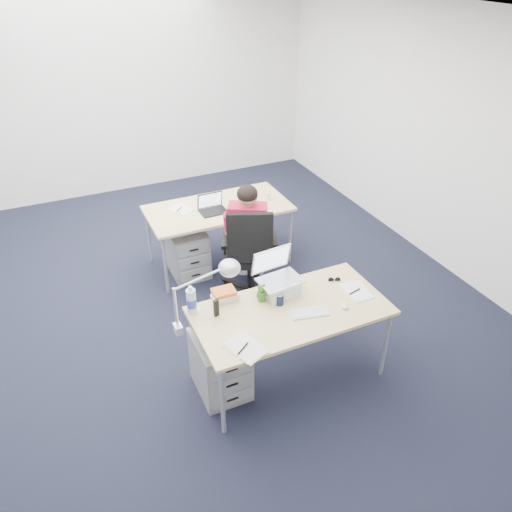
{
  "coord_description": "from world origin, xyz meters",
  "views": [
    {
      "loc": [
        -1.08,
        -3.82,
        3.29
      ],
      "look_at": [
        0.51,
        -0.34,
        0.85
      ],
      "focal_mm": 35.0,
      "sensor_mm": 36.0,
      "label": 1
    }
  ],
  "objects_px": {
    "desk_near": "(291,314)",
    "drawer_pedestal_far": "(188,252)",
    "silver_laptop": "(280,276)",
    "desk_lamp": "(197,297)",
    "headphones": "(277,292)",
    "office_chair": "(250,271)",
    "computer_mouse": "(344,306)",
    "bear_figurine": "(261,293)",
    "dark_laptop": "(213,204)",
    "desk_far": "(218,211)",
    "sunglasses": "(334,280)",
    "cordless_phone": "(216,308)",
    "drawer_pedestal_near": "(220,364)",
    "seated_person": "(249,235)",
    "far_cup": "(268,196)",
    "water_bottle": "(191,300)",
    "book_stack": "(225,295)",
    "can_koozie": "(280,299)",
    "wireless_keyboard": "(310,313)"
  },
  "relations": [
    {
      "from": "desk_near",
      "to": "drawer_pedestal_far",
      "type": "distance_m",
      "value": 1.97
    },
    {
      "from": "silver_laptop",
      "to": "desk_lamp",
      "type": "bearing_deg",
      "value": -177.41
    },
    {
      "from": "drawer_pedestal_far",
      "to": "headphones",
      "type": "xyz_separation_m",
      "value": [
        0.3,
        -1.67,
        0.47
      ]
    },
    {
      "from": "office_chair",
      "to": "computer_mouse",
      "type": "height_order",
      "value": "office_chair"
    },
    {
      "from": "computer_mouse",
      "to": "bear_figurine",
      "type": "xyz_separation_m",
      "value": [
        -0.58,
        0.37,
        0.07
      ]
    },
    {
      "from": "silver_laptop",
      "to": "dark_laptop",
      "type": "height_order",
      "value": "silver_laptop"
    },
    {
      "from": "office_chair",
      "to": "silver_laptop",
      "type": "height_order",
      "value": "silver_laptop"
    },
    {
      "from": "desk_near",
      "to": "computer_mouse",
      "type": "bearing_deg",
      "value": -21.73
    },
    {
      "from": "desk_far",
      "to": "sunglasses",
      "type": "height_order",
      "value": "sunglasses"
    },
    {
      "from": "cordless_phone",
      "to": "sunglasses",
      "type": "height_order",
      "value": "cordless_phone"
    },
    {
      "from": "drawer_pedestal_near",
      "to": "seated_person",
      "type": "bearing_deg",
      "value": 56.93
    },
    {
      "from": "desk_far",
      "to": "far_cup",
      "type": "relative_size",
      "value": 18.69
    },
    {
      "from": "office_chair",
      "to": "silver_laptop",
      "type": "xyz_separation_m",
      "value": [
        -0.15,
        -0.99,
        0.61
      ]
    },
    {
      "from": "water_bottle",
      "to": "cordless_phone",
      "type": "xyz_separation_m",
      "value": [
        0.17,
        -0.12,
        -0.05
      ]
    },
    {
      "from": "desk_far",
      "to": "book_stack",
      "type": "bearing_deg",
      "value": -109.04
    },
    {
      "from": "desk_far",
      "to": "silver_laptop",
      "type": "xyz_separation_m",
      "value": [
        -0.11,
        -1.75,
        0.24
      ]
    },
    {
      "from": "dark_laptop",
      "to": "water_bottle",
      "type": "bearing_deg",
      "value": -116.58
    },
    {
      "from": "desk_near",
      "to": "can_koozie",
      "type": "height_order",
      "value": "can_koozie"
    },
    {
      "from": "drawer_pedestal_far",
      "to": "bear_figurine",
      "type": "relative_size",
      "value": 3.33
    },
    {
      "from": "sunglasses",
      "to": "dark_laptop",
      "type": "height_order",
      "value": "dark_laptop"
    },
    {
      "from": "desk_near",
      "to": "desk_far",
      "type": "relative_size",
      "value": 1.0
    },
    {
      "from": "drawer_pedestal_near",
      "to": "cordless_phone",
      "type": "bearing_deg",
      "value": 76.75
    },
    {
      "from": "office_chair",
      "to": "drawer_pedestal_far",
      "type": "distance_m",
      "value": 0.84
    },
    {
      "from": "desk_far",
      "to": "computer_mouse",
      "type": "height_order",
      "value": "computer_mouse"
    },
    {
      "from": "drawer_pedestal_near",
      "to": "desk_far",
      "type": "bearing_deg",
      "value": 69.1
    },
    {
      "from": "water_bottle",
      "to": "dark_laptop",
      "type": "relative_size",
      "value": 0.88
    },
    {
      "from": "silver_laptop",
      "to": "sunglasses",
      "type": "distance_m",
      "value": 0.56
    },
    {
      "from": "office_chair",
      "to": "cordless_phone",
      "type": "xyz_separation_m",
      "value": [
        -0.74,
        -1.03,
        0.49
      ]
    },
    {
      "from": "drawer_pedestal_far",
      "to": "far_cup",
      "type": "relative_size",
      "value": 6.42
    },
    {
      "from": "wireless_keyboard",
      "to": "dark_laptop",
      "type": "relative_size",
      "value": 1.06
    },
    {
      "from": "cordless_phone",
      "to": "sunglasses",
      "type": "relative_size",
      "value": 1.34
    },
    {
      "from": "office_chair",
      "to": "seated_person",
      "type": "xyz_separation_m",
      "value": [
        0.07,
        0.16,
        0.33
      ]
    },
    {
      "from": "computer_mouse",
      "to": "silver_laptop",
      "type": "bearing_deg",
      "value": 143.42
    },
    {
      "from": "headphones",
      "to": "sunglasses",
      "type": "relative_size",
      "value": 1.77
    },
    {
      "from": "computer_mouse",
      "to": "water_bottle",
      "type": "height_order",
      "value": "water_bottle"
    },
    {
      "from": "headphones",
      "to": "seated_person",
      "type": "bearing_deg",
      "value": 77.82
    },
    {
      "from": "cordless_phone",
      "to": "desk_lamp",
      "type": "distance_m",
      "value": 0.27
    },
    {
      "from": "wireless_keyboard",
      "to": "water_bottle",
      "type": "height_order",
      "value": "water_bottle"
    },
    {
      "from": "drawer_pedestal_near",
      "to": "sunglasses",
      "type": "relative_size",
      "value": 4.88
    },
    {
      "from": "book_stack",
      "to": "sunglasses",
      "type": "relative_size",
      "value": 1.81
    },
    {
      "from": "desk_near",
      "to": "far_cup",
      "type": "relative_size",
      "value": 18.69
    },
    {
      "from": "can_koozie",
      "to": "book_stack",
      "type": "distance_m",
      "value": 0.46
    },
    {
      "from": "office_chair",
      "to": "bear_figurine",
      "type": "relative_size",
      "value": 6.68
    },
    {
      "from": "water_bottle",
      "to": "bear_figurine",
      "type": "xyz_separation_m",
      "value": [
        0.58,
        -0.09,
        -0.05
      ]
    },
    {
      "from": "can_koozie",
      "to": "bear_figurine",
      "type": "height_order",
      "value": "bear_figurine"
    },
    {
      "from": "desk_far",
      "to": "can_koozie",
      "type": "distance_m",
      "value": 1.88
    },
    {
      "from": "seated_person",
      "to": "drawer_pedestal_near",
      "type": "distance_m",
      "value": 1.57
    },
    {
      "from": "book_stack",
      "to": "seated_person",
      "type": "bearing_deg",
      "value": 56.53
    },
    {
      "from": "desk_near",
      "to": "sunglasses",
      "type": "relative_size",
      "value": 14.19
    },
    {
      "from": "wireless_keyboard",
      "to": "dark_laptop",
      "type": "bearing_deg",
      "value": 104.94
    }
  ]
}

